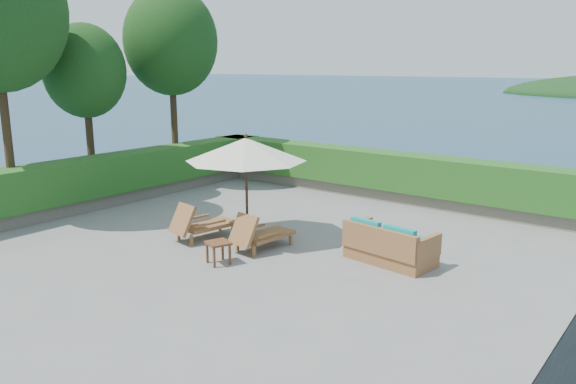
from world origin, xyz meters
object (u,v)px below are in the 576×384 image
Objects in this scene: side_table at (218,246)px; lounge_right at (260,234)px; patio_umbrella at (246,151)px; wicker_loveseat at (389,247)px; lounge_left at (201,223)px.

lounge_right is at bearing 86.20° from side_table.
patio_umbrella is 1.61× the size of wicker_loveseat.
lounge_left reaches higher than side_table.
wicker_loveseat is at bearing 26.22° from lounge_left.
lounge_right is 0.82× the size of wicker_loveseat.
wicker_loveseat is (2.54, 2.06, -0.04)m from side_table.
lounge_left is 4.13m from wicker_loveseat.
side_table is (1.41, -0.89, 0.01)m from lounge_left.
side_table is at bearing -22.36° from lounge_left.
patio_umbrella is at bearing 156.93° from lounge_right.
wicker_loveseat is (3.96, 1.17, -0.03)m from lounge_left.
lounge_right is at bearing 19.00° from lounge_left.
patio_umbrella is 1.90m from lounge_left.
patio_umbrella is 1.80m from lounge_right.
side_table is 0.30× the size of wicker_loveseat.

